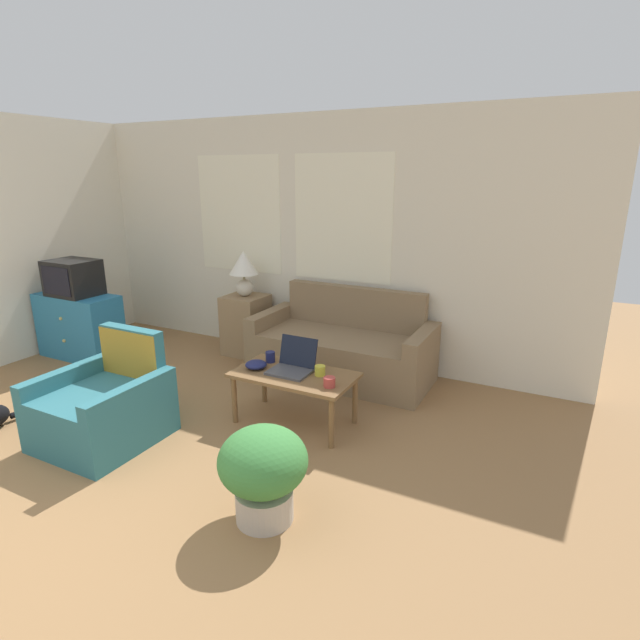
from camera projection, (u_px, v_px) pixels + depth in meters
wall_back at (295, 239)px, 5.49m from camera, size 6.20×0.06×2.60m
couch at (343, 350)px, 5.07m from camera, size 1.80×0.81×0.87m
armchair at (107, 408)px, 3.86m from camera, size 0.80×0.83×0.82m
tv_dresser at (80, 326)px, 5.58m from camera, size 0.97×0.45×0.72m
television at (73, 278)px, 5.42m from camera, size 0.51×0.42×0.38m
side_table at (246, 325)px, 5.70m from camera, size 0.44×0.44×0.68m
table_lamp at (244, 268)px, 5.51m from camera, size 0.32×0.32×0.51m
coffee_table at (294, 379)px, 4.06m from camera, size 0.99×0.55×0.44m
laptop at (293, 364)px, 4.08m from camera, size 0.34×0.32×0.26m
cup_navy at (329, 382)px, 3.78m from camera, size 0.09×0.09×0.08m
cup_yellow at (320, 371)px, 3.99m from camera, size 0.08×0.08×0.08m
cup_white at (270, 357)px, 4.28m from camera, size 0.08×0.08×0.09m
snack_bowl at (256, 365)px, 4.14m from camera, size 0.18×0.18×0.07m
potted_plant at (263, 469)px, 2.91m from camera, size 0.53×0.53×0.59m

